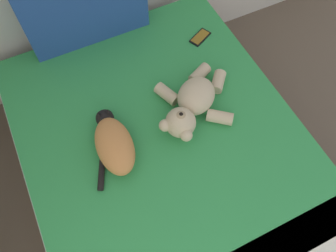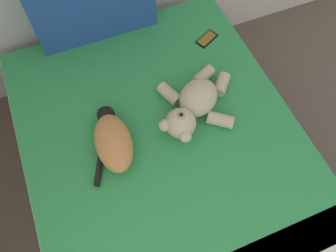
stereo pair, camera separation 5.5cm
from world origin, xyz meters
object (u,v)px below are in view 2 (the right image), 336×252
at_px(bed, 164,158).
at_px(patterned_cushion, 93,3).
at_px(cat, 113,140).
at_px(teddy_bear, 193,105).
at_px(cell_phone, 207,39).

bearing_deg(bed, patterned_cushion, 96.01).
relative_size(bed, cat, 4.67).
xyz_separation_m(patterned_cushion, cat, (-0.17, -0.82, -0.17)).
bearing_deg(patterned_cushion, cat, -101.48).
height_order(teddy_bear, cell_phone, teddy_bear).
height_order(bed, patterned_cushion, patterned_cushion).
relative_size(cat, cell_phone, 2.53).
relative_size(teddy_bear, cell_phone, 3.18).
bearing_deg(cat, bed, -13.59).
bearing_deg(teddy_bear, bed, -155.99).
xyz_separation_m(cat, teddy_bear, (0.47, 0.03, 0.01)).
bearing_deg(bed, cat, 166.41).
xyz_separation_m(bed, cat, (-0.26, 0.06, 0.33)).
bearing_deg(patterned_cushion, cell_phone, -27.05).
relative_size(patterned_cushion, teddy_bear, 1.42).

